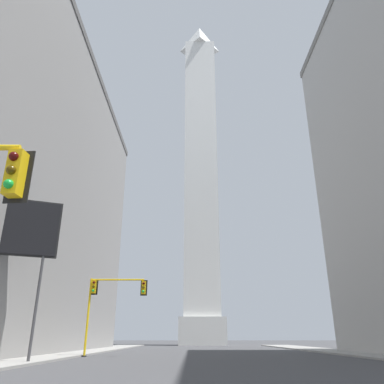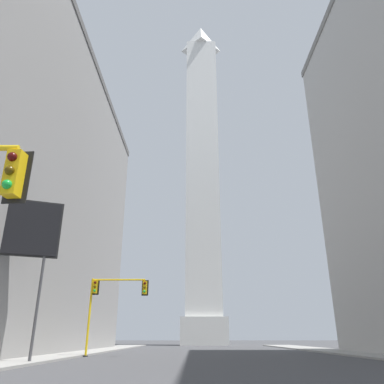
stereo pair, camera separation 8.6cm
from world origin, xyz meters
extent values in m
cube|color=gray|center=(-13.51, 28.12, 0.07)|extent=(5.00, 93.73, 0.15)
cube|color=#595756|center=(-24.78, 33.86, 33.79)|extent=(21.17, 56.54, 0.90)
cube|color=silver|center=(0.00, 78.11, 2.58)|extent=(9.21, 9.21, 5.16)
cube|color=white|center=(0.00, 78.11, 38.86)|extent=(7.37, 7.37, 67.39)
pyramid|color=white|center=(0.00, 78.11, 76.61)|extent=(7.37, 7.37, 8.11)
cube|color=#E5B20F|center=(-6.06, 6.69, 5.00)|extent=(0.37, 0.37, 1.10)
cube|color=black|center=(-6.05, 6.87, 5.00)|extent=(0.58, 0.07, 1.32)
sphere|color=#410907|center=(-6.08, 6.50, 5.34)|extent=(0.22, 0.22, 0.22)
sphere|color=#483506|center=(-6.08, 6.50, 5.00)|extent=(0.22, 0.22, 0.22)
sphere|color=green|center=(-6.08, 6.50, 4.66)|extent=(0.22, 0.22, 0.22)
cylinder|color=yellow|center=(-10.81, 32.10, 3.14)|extent=(0.18, 0.18, 6.28)
cylinder|color=#262626|center=(-10.81, 32.10, 0.05)|extent=(0.40, 0.40, 0.10)
cube|color=#E5B20F|center=(-10.52, 32.10, 5.58)|extent=(0.35, 0.35, 1.10)
cube|color=black|center=(-10.52, 32.28, 5.58)|extent=(0.58, 0.04, 1.32)
sphere|color=#410907|center=(-10.53, 31.91, 5.93)|extent=(0.22, 0.22, 0.22)
sphere|color=#483506|center=(-10.53, 31.91, 5.58)|extent=(0.22, 0.22, 0.22)
sphere|color=green|center=(-10.53, 31.91, 5.24)|extent=(0.22, 0.22, 0.22)
cylinder|color=yellow|center=(-8.51, 32.10, 6.18)|extent=(4.60, 0.14, 0.14)
sphere|color=yellow|center=(-10.81, 32.10, 6.18)|extent=(0.18, 0.18, 0.18)
cube|color=#E5B20F|center=(-6.21, 32.10, 5.51)|extent=(0.35, 0.35, 1.10)
cube|color=black|center=(-6.20, 32.28, 5.51)|extent=(0.58, 0.04, 1.32)
sphere|color=#410907|center=(-6.21, 31.91, 5.86)|extent=(0.22, 0.22, 0.22)
sphere|color=#483506|center=(-6.21, 31.91, 5.51)|extent=(0.22, 0.22, 0.22)
sphere|color=green|center=(-6.21, 31.91, 5.17)|extent=(0.22, 0.22, 0.22)
cylinder|color=#3F3F42|center=(-11.84, 23.40, 3.25)|extent=(0.18, 0.18, 6.51)
cube|color=black|center=(-13.37, 22.80, 8.32)|extent=(4.46, 1.93, 3.62)
cube|color=black|center=(-13.37, 22.80, 8.32)|extent=(4.64, 1.90, 3.86)
camera|label=1|loc=(-2.01, -1.16, 1.50)|focal=35.00mm
camera|label=2|loc=(-1.92, -1.16, 1.50)|focal=35.00mm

